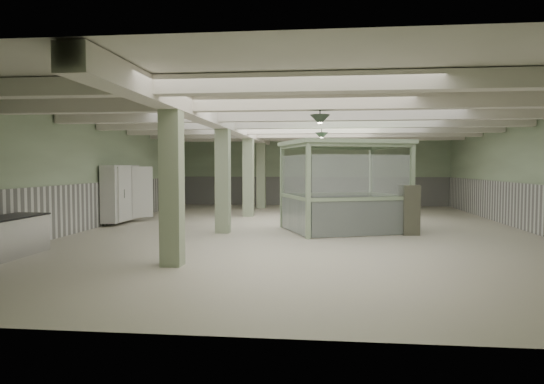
# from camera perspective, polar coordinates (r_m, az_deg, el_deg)

# --- Properties ---
(floor) EXTENTS (20.00, 20.00, 0.00)m
(floor) POSITION_cam_1_polar(r_m,az_deg,el_deg) (15.75, 3.96, -4.44)
(floor) COLOR beige
(floor) RESTS_ON ground
(ceiling) EXTENTS (14.00, 20.00, 0.02)m
(ceiling) POSITION_cam_1_polar(r_m,az_deg,el_deg) (15.70, 4.00, 8.70)
(ceiling) COLOR silver
(ceiling) RESTS_ON wall_back
(wall_back) EXTENTS (14.00, 0.02, 3.60)m
(wall_back) POSITION_cam_1_polar(r_m,az_deg,el_deg) (25.62, 4.85, 2.46)
(wall_back) COLOR #A7C099
(wall_back) RESTS_ON floor
(wall_front) EXTENTS (14.00, 0.02, 3.60)m
(wall_front) POSITION_cam_1_polar(r_m,az_deg,el_deg) (5.65, 0.02, 0.59)
(wall_front) COLOR #A7C099
(wall_front) RESTS_ON floor
(wall_left) EXTENTS (0.02, 20.00, 3.60)m
(wall_left) POSITION_cam_1_polar(r_m,az_deg,el_deg) (17.37, -19.79, 2.04)
(wall_left) COLOR #A7C099
(wall_left) RESTS_ON floor
(wall_right) EXTENTS (0.02, 20.00, 3.60)m
(wall_right) POSITION_cam_1_polar(r_m,az_deg,el_deg) (16.87, 28.49, 1.83)
(wall_right) COLOR #A7C099
(wall_right) RESTS_ON floor
(wainscot_left) EXTENTS (0.05, 19.90, 1.50)m
(wainscot_left) POSITION_cam_1_polar(r_m,az_deg,el_deg) (17.40, -19.65, -1.42)
(wainscot_left) COLOR silver
(wainscot_left) RESTS_ON floor
(wainscot_right) EXTENTS (0.05, 19.90, 1.50)m
(wainscot_right) POSITION_cam_1_polar(r_m,az_deg,el_deg) (16.91, 28.32, -1.73)
(wainscot_right) COLOR silver
(wainscot_right) RESTS_ON floor
(wainscot_back) EXTENTS (13.90, 0.05, 1.50)m
(wainscot_back) POSITION_cam_1_polar(r_m,az_deg,el_deg) (25.62, 4.84, 0.11)
(wainscot_back) COLOR silver
(wainscot_back) RESTS_ON floor
(girder) EXTENTS (0.45, 19.90, 0.40)m
(girder) POSITION_cam_1_polar(r_m,az_deg,el_deg) (15.97, -5.08, 7.81)
(girder) COLOR silver
(girder) RESTS_ON ceiling
(beam_a) EXTENTS (13.90, 0.35, 0.32)m
(beam_a) POSITION_cam_1_polar(r_m,az_deg,el_deg) (8.25, 1.94, 12.65)
(beam_a) COLOR silver
(beam_a) RESTS_ON ceiling
(beam_b) EXTENTS (13.90, 0.35, 0.32)m
(beam_b) POSITION_cam_1_polar(r_m,az_deg,el_deg) (10.72, 2.95, 10.41)
(beam_b) COLOR silver
(beam_b) RESTS_ON ceiling
(beam_c) EXTENTS (13.90, 0.35, 0.32)m
(beam_c) POSITION_cam_1_polar(r_m,az_deg,el_deg) (13.20, 3.58, 9.01)
(beam_c) COLOR silver
(beam_c) RESTS_ON ceiling
(beam_d) EXTENTS (13.90, 0.35, 0.32)m
(beam_d) POSITION_cam_1_polar(r_m,az_deg,el_deg) (15.68, 4.00, 8.05)
(beam_d) COLOR silver
(beam_d) RESTS_ON ceiling
(beam_e) EXTENTS (13.90, 0.35, 0.32)m
(beam_e) POSITION_cam_1_polar(r_m,az_deg,el_deg) (18.17, 4.31, 7.35)
(beam_e) COLOR silver
(beam_e) RESTS_ON ceiling
(beam_f) EXTENTS (13.90, 0.35, 0.32)m
(beam_f) POSITION_cam_1_polar(r_m,az_deg,el_deg) (20.66, 4.54, 6.83)
(beam_f) COLOR silver
(beam_f) RESTS_ON ceiling
(beam_g) EXTENTS (13.90, 0.35, 0.32)m
(beam_g) POSITION_cam_1_polar(r_m,az_deg,el_deg) (23.16, 4.72, 6.41)
(beam_g) COLOR silver
(beam_g) RESTS_ON ceiling
(column_a) EXTENTS (0.42, 0.42, 3.60)m
(column_a) POSITION_cam_1_polar(r_m,az_deg,el_deg) (10.10, -11.72, 1.59)
(column_a) COLOR #99A887
(column_a) RESTS_ON floor
(column_b) EXTENTS (0.42, 0.42, 3.60)m
(column_b) POSITION_cam_1_polar(r_m,az_deg,el_deg) (14.94, -5.81, 2.07)
(column_b) COLOR #99A887
(column_b) RESTS_ON floor
(column_c) EXTENTS (0.42, 0.42, 3.60)m
(column_c) POSITION_cam_1_polar(r_m,az_deg,el_deg) (19.85, -2.80, 2.31)
(column_c) COLOR #99A887
(column_c) RESTS_ON floor
(column_d) EXTENTS (0.42, 0.42, 3.60)m
(column_d) POSITION_cam_1_polar(r_m,az_deg,el_deg) (23.81, -1.29, 2.43)
(column_d) COLOR #99A887
(column_d) RESTS_ON floor
(pendant_front) EXTENTS (0.44, 0.44, 0.22)m
(pendant_front) POSITION_cam_1_polar(r_m,az_deg,el_deg) (10.66, 5.66, 8.44)
(pendant_front) COLOR #2C3B2F
(pendant_front) RESTS_ON ceiling
(pendant_mid) EXTENTS (0.44, 0.44, 0.22)m
(pendant_mid) POSITION_cam_1_polar(r_m,az_deg,el_deg) (16.14, 5.85, 6.58)
(pendant_mid) COLOR #2C3B2F
(pendant_mid) RESTS_ON ceiling
(pendant_back) EXTENTS (0.44, 0.44, 0.22)m
(pendant_back) POSITION_cam_1_polar(r_m,az_deg,el_deg) (21.13, 5.94, 5.73)
(pendant_back) COLOR #2C3B2F
(pendant_back) RESTS_ON ceiling
(walkin_cooler) EXTENTS (0.99, 2.17, 1.98)m
(walkin_cooler) POSITION_cam_1_polar(r_m,az_deg,el_deg) (18.15, -17.29, -0.44)
(walkin_cooler) COLOR silver
(walkin_cooler) RESTS_ON floor
(guard_booth) EXTENTS (4.33, 4.01, 2.84)m
(guard_booth) POSITION_cam_1_polar(r_m,az_deg,el_deg) (15.46, 8.40, 2.41)
(guard_booth) COLOR #96AD8A
(guard_booth) RESTS_ON floor
(filing_cabinet) EXTENTS (0.55, 0.74, 1.49)m
(filing_cabinet) POSITION_cam_1_polar(r_m,az_deg,el_deg) (15.15, 15.83, -2.01)
(filing_cabinet) COLOR #626252
(filing_cabinet) RESTS_ON floor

